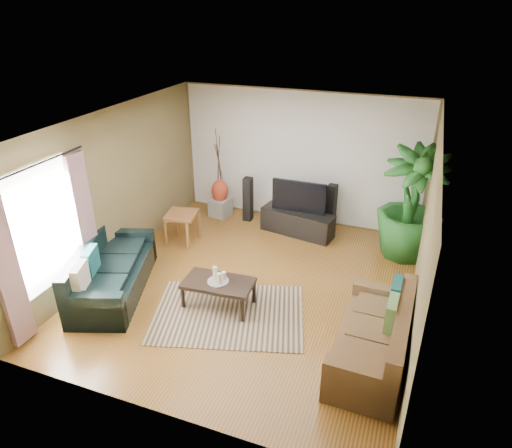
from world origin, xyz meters
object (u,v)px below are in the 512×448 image
at_px(sofa_right, 372,334).
at_px(vase, 220,191).
at_px(speaker_right, 331,208).
at_px(pedestal, 220,207).
at_px(sofa_left, 112,268).
at_px(coffee_table, 219,293).
at_px(speaker_left, 248,199).
at_px(potted_plant, 411,204).
at_px(tv_stand, 297,223).
at_px(side_table, 182,227).
at_px(television, 299,197).

distance_m(sofa_right, vase, 4.96).
xyz_separation_m(speaker_right, pedestal, (-2.37, -0.14, -0.30)).
distance_m(sofa_left, coffee_table, 1.76).
relative_size(speaker_left, potted_plant, 0.47).
relative_size(sofa_left, pedestal, 5.37).
bearing_deg(potted_plant, vase, 174.85).
relative_size(tv_stand, pedestal, 3.72).
xyz_separation_m(sofa_right, side_table, (-3.86, 2.04, -0.13)).
bearing_deg(speaker_right, pedestal, -169.28).
relative_size(coffee_table, tv_stand, 0.72).
distance_m(television, speaker_right, 0.75).
distance_m(television, vase, 1.82).
relative_size(coffee_table, pedestal, 2.69).
bearing_deg(vase, speaker_left, 0.53).
bearing_deg(tv_stand, potted_plant, 7.48).
bearing_deg(tv_stand, sofa_left, -116.45).
distance_m(coffee_table, potted_plant, 3.73).
xyz_separation_m(sofa_right, potted_plant, (0.20, 3.00, 0.59)).
bearing_deg(pedestal, television, -7.15).
bearing_deg(vase, television, -7.15).
relative_size(coffee_table, vase, 2.10).
bearing_deg(sofa_right, speaker_left, -136.22).
bearing_deg(side_table, pedestal, 81.40).
bearing_deg(tv_stand, speaker_left, 178.02).
distance_m(potted_plant, side_table, 4.24).
height_order(pedestal, vase, vase).
bearing_deg(television, potted_plant, -3.40).
height_order(speaker_right, potted_plant, potted_plant).
xyz_separation_m(potted_plant, vase, (-3.86, 0.35, -0.45)).
relative_size(tv_stand, speaker_right, 1.48).
bearing_deg(pedestal, coffee_table, -65.94).
bearing_deg(sofa_left, speaker_right, -59.38).
bearing_deg(speaker_left, potted_plant, -5.09).
xyz_separation_m(speaker_left, speaker_right, (1.73, 0.14, 0.02)).
relative_size(sofa_left, coffee_table, 1.99).
distance_m(tv_stand, pedestal, 1.81).
bearing_deg(television, speaker_right, 32.51).
bearing_deg(sofa_left, television, -56.16).
distance_m(sofa_right, coffee_table, 2.38).
distance_m(television, speaker_left, 1.22).
distance_m(television, potted_plant, 2.08).
relative_size(coffee_table, speaker_right, 1.07).
bearing_deg(potted_plant, tv_stand, 177.16).
bearing_deg(vase, sofa_right, -42.47).
xyz_separation_m(pedestal, vase, (0.00, 0.00, 0.37)).
distance_m(television, pedestal, 1.91).
xyz_separation_m(speaker_left, pedestal, (-0.64, -0.01, -0.28)).
bearing_deg(sofa_left, tv_stand, -56.35).
bearing_deg(speaker_right, coffee_table, -101.40).
bearing_deg(coffee_table, sofa_left, -175.82).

